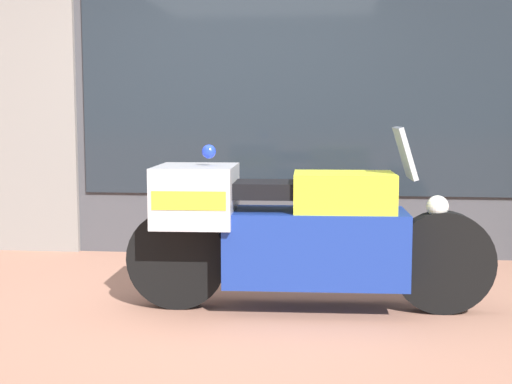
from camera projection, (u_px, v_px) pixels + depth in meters
ground_plane at (207, 309)px, 4.63m from camera, size 60.00×60.00×0.00m
shop_building at (201, 39)px, 6.44m from camera, size 5.02×0.55×3.84m
window_display at (292, 201)px, 6.53m from camera, size 3.58×0.30×1.92m
paramedic_motorcycle at (290, 228)px, 4.56m from camera, size 2.35×0.63×1.18m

